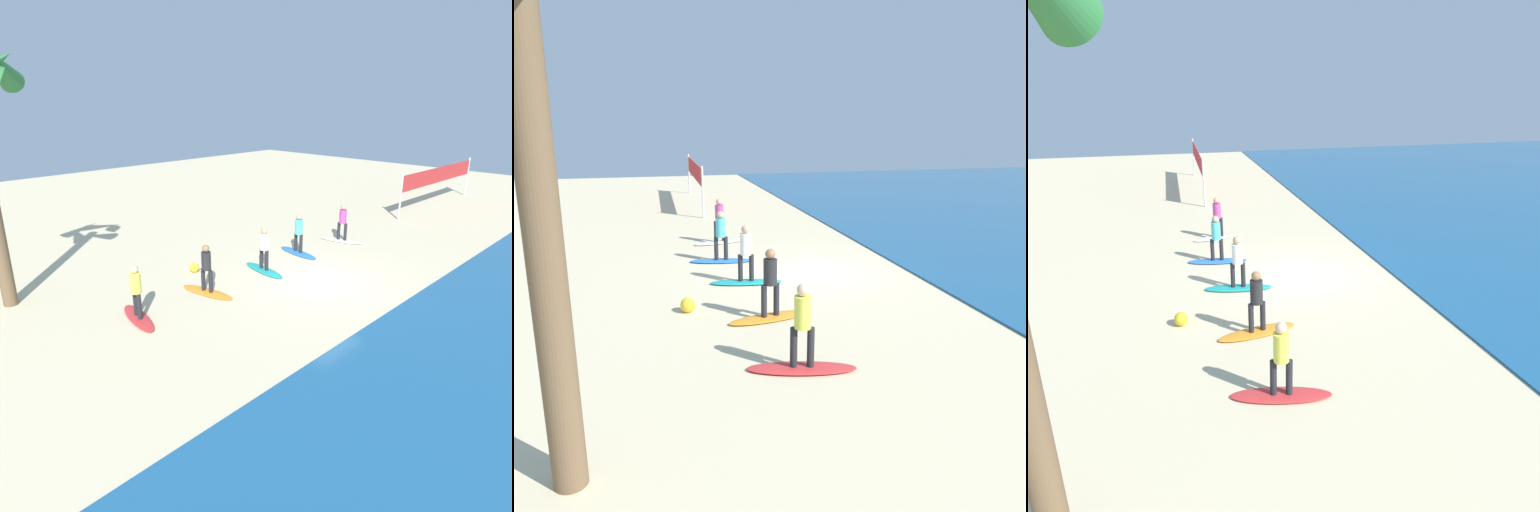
% 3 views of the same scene
% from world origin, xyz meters
% --- Properties ---
extents(ground_plane, '(60.00, 60.00, 0.00)m').
position_xyz_m(ground_plane, '(0.00, 0.00, 0.00)').
color(ground_plane, beige).
extents(surfboard_white, '(1.04, 2.17, 0.09)m').
position_xyz_m(surfboard_white, '(-4.61, -2.22, 0.04)').
color(surfboard_white, white).
rests_on(surfboard_white, ground).
extents(surfer_white, '(0.32, 0.45, 1.64)m').
position_xyz_m(surfer_white, '(-4.61, -2.22, 1.04)').
color(surfer_white, '#232328').
rests_on(surfer_white, surfboard_white).
extents(surfboard_blue, '(0.87, 2.16, 0.09)m').
position_xyz_m(surfboard_blue, '(-1.88, -2.57, 0.04)').
color(surfboard_blue, blue).
rests_on(surfboard_blue, ground).
extents(surfer_blue, '(0.32, 0.46, 1.64)m').
position_xyz_m(surfer_blue, '(-1.88, -2.57, 1.04)').
color(surfer_blue, '#232328').
rests_on(surfer_blue, surfboard_blue).
extents(surfboard_teal, '(0.87, 2.16, 0.09)m').
position_xyz_m(surfboard_teal, '(0.63, -2.21, 0.04)').
color(surfboard_teal, teal).
rests_on(surfboard_teal, ground).
extents(surfer_teal, '(0.32, 0.46, 1.64)m').
position_xyz_m(surfer_teal, '(0.63, -2.21, 1.04)').
color(surfer_teal, '#232328').
rests_on(surfer_teal, surfboard_teal).
extents(surfboard_orange, '(0.93, 2.17, 0.09)m').
position_xyz_m(surfboard_orange, '(3.47, -2.18, 0.04)').
color(surfboard_orange, orange).
rests_on(surfboard_orange, ground).
extents(surfer_orange, '(0.32, 0.45, 1.64)m').
position_xyz_m(surfer_orange, '(3.47, -2.18, 1.04)').
color(surfer_orange, '#232328').
rests_on(surfer_orange, surfboard_orange).
extents(surfboard_red, '(1.00, 2.17, 0.09)m').
position_xyz_m(surfboard_red, '(6.14, -2.21, 0.04)').
color(surfboard_red, red).
rests_on(surfboard_red, ground).
extents(surfer_red, '(0.32, 0.45, 1.64)m').
position_xyz_m(surfer_red, '(6.14, -2.21, 1.04)').
color(surfer_red, '#232328').
rests_on(surfer_red, surfboard_red).
extents(volleyball_net, '(9.10, 0.21, 2.50)m').
position_xyz_m(volleyball_net, '(-14.57, -2.19, 1.79)').
color(volleyball_net, silver).
rests_on(volleyball_net, ground).
extents(beach_ball, '(0.37, 0.37, 0.37)m').
position_xyz_m(beach_ball, '(2.54, -4.05, 0.19)').
color(beach_ball, yellow).
rests_on(beach_ball, ground).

